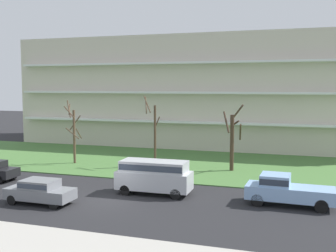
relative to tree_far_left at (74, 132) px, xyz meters
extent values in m
plane|color=#232326|center=(8.84, -10.74, -3.06)|extent=(160.00, 160.00, 0.00)
cube|color=#ADA89E|center=(8.84, -18.74, -2.99)|extent=(80.00, 4.00, 0.15)
cube|color=#477238|center=(8.84, 3.26, -3.02)|extent=(80.00, 16.00, 0.08)
cube|color=beige|center=(8.84, 18.09, 3.70)|extent=(46.38, 13.67, 13.52)
cube|color=white|center=(8.84, 10.81, 0.32)|extent=(44.52, 0.90, 0.24)
cube|color=white|center=(8.84, 10.81, 3.70)|extent=(44.52, 0.90, 0.24)
cube|color=white|center=(8.84, 10.81, 7.08)|extent=(44.52, 0.90, 0.24)
cylinder|color=brown|center=(0.02, 0.05, -0.46)|extent=(0.24, 0.24, 5.21)
cylinder|color=brown|center=(-0.10, -0.56, 1.99)|extent=(1.31, 0.36, 1.17)
cylinder|color=brown|center=(-0.35, -0.12, 2.24)|extent=(0.47, 0.85, 1.03)
cylinder|color=brown|center=(0.51, 0.06, -0.10)|extent=(0.13, 1.07, 1.10)
cylinder|color=brown|center=(0.19, -0.55, -0.04)|extent=(1.30, 0.47, 1.12)
cylinder|color=brown|center=(-0.20, 0.56, 0.84)|extent=(1.14, 0.56, 1.59)
cylinder|color=brown|center=(-0.30, -0.29, 2.29)|extent=(0.83, 0.78, 1.65)
cylinder|color=#4C3828|center=(8.02, 0.85, -0.18)|extent=(0.22, 0.22, 5.76)
cylinder|color=#4C3828|center=(7.27, 0.52, 2.73)|extent=(0.76, 1.60, 1.55)
cylinder|color=#4C3828|center=(8.13, 1.12, 1.07)|extent=(0.66, 0.34, 1.17)
cylinder|color=#4C3828|center=(7.46, 0.33, 2.81)|extent=(1.16, 1.25, 1.51)
cylinder|color=#423023|center=(15.08, 1.21, -0.55)|extent=(0.35, 0.35, 5.01)
cylinder|color=#423023|center=(15.27, 1.57, 1.16)|extent=(0.87, 0.55, 0.62)
cylinder|color=#423023|center=(15.50, 1.69, 2.22)|extent=(1.14, 1.03, 1.31)
cylinder|color=#423023|center=(15.79, 1.32, 0.44)|extent=(0.40, 1.55, 1.58)
cylinder|color=#423023|center=(14.61, 0.90, 1.32)|extent=(0.81, 1.14, 1.83)
cube|color=#B7BABF|center=(11.23, -8.24, -2.08)|extent=(5.23, 2.09, 1.25)
cube|color=#B7BABF|center=(11.23, -8.24, -1.08)|extent=(4.63, 1.92, 0.75)
cube|color=#2D3847|center=(11.23, -8.24, -1.08)|extent=(4.54, 1.95, 0.41)
cylinder|color=black|center=(9.42, -9.16, -2.70)|extent=(0.72, 0.23, 0.72)
cylinder|color=black|center=(9.39, -7.38, -2.70)|extent=(0.72, 0.23, 0.72)
cylinder|color=black|center=(13.06, -9.10, -2.70)|extent=(0.72, 0.23, 0.72)
cylinder|color=black|center=(13.03, -7.32, -2.70)|extent=(0.72, 0.23, 0.72)
cube|color=#8CB2E0|center=(20.32, -8.24, -2.24)|extent=(5.47, 2.18, 0.85)
cube|color=#8CB2E0|center=(19.42, -8.21, -1.46)|extent=(1.86, 1.90, 0.70)
cube|color=#2D3847|center=(19.42, -8.21, -1.46)|extent=(1.83, 1.94, 0.38)
cylinder|color=black|center=(18.40, -9.07, -2.66)|extent=(0.81, 0.25, 0.80)
cylinder|color=black|center=(18.46, -7.29, -2.66)|extent=(0.81, 0.25, 0.80)
cylinder|color=black|center=(22.18, -9.19, -2.66)|extent=(0.81, 0.25, 0.80)
cylinder|color=black|center=(22.24, -7.42, -2.66)|extent=(0.81, 0.25, 0.80)
cylinder|color=black|center=(-1.19, -9.01, -2.74)|extent=(0.64, 0.23, 0.64)
cylinder|color=black|center=(-1.22, -7.43, -2.74)|extent=(0.64, 0.23, 0.64)
cube|color=slate|center=(5.09, -12.74, -2.39)|extent=(4.40, 1.81, 0.70)
cube|color=slate|center=(5.09, -12.74, -1.77)|extent=(2.20, 1.66, 0.55)
cube|color=#2D3847|center=(5.09, -12.74, -1.77)|extent=(2.16, 1.69, 0.30)
cylinder|color=black|center=(6.63, -11.95, -2.74)|extent=(0.64, 0.22, 0.64)
cylinder|color=black|center=(6.63, -13.53, -2.74)|extent=(0.64, 0.22, 0.64)
cylinder|color=black|center=(3.55, -11.95, -2.74)|extent=(0.64, 0.22, 0.64)
cylinder|color=black|center=(3.55, -13.53, -2.74)|extent=(0.64, 0.22, 0.64)
camera|label=1|loc=(20.98, -34.98, 4.48)|focal=44.49mm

